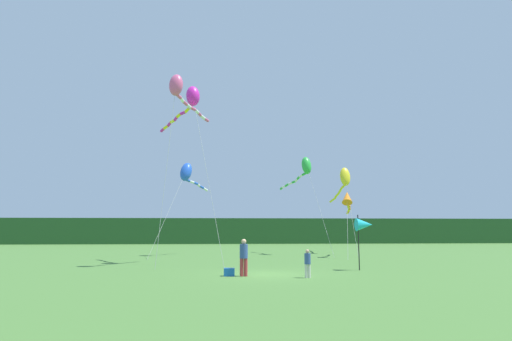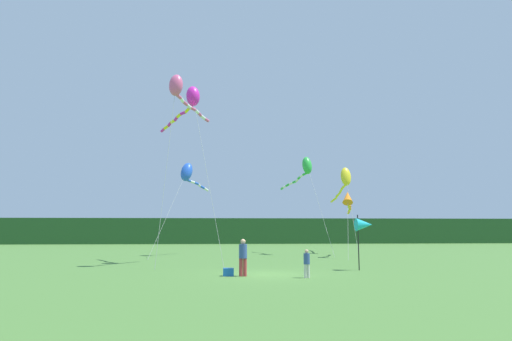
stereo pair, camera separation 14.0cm
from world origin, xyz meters
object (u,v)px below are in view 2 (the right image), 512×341
Objects in this scene: person_child at (307,262)px; banner_flag_pole at (364,225)px; cooler_box at (228,272)px; kite_magenta at (191,100)px; person_adult at (243,255)px; kite_rainbow at (179,90)px; kite_green at (305,168)px; kite_blue at (188,173)px; kite_yellow at (344,180)px; kite_orange at (348,199)px.

banner_flag_pole is at bearing 41.38° from person_child.
cooler_box is 13.31m from kite_magenta.
kite_rainbow is (-3.77, 5.58, 9.80)m from person_adult.
kite_rainbow is at bearing 135.56° from person_child.
kite_rainbow is 1.35× the size of kite_green.
banner_flag_pole is 17.74m from kite_blue.
kite_blue is at bearing -175.37° from kite_green.
kite_blue is 14.44m from kite_yellow.
person_child is (2.84, -0.90, -0.25)m from person_adult.
kite_green reaches higher than person_child.
kite_green reaches higher than banner_flag_pole.
kite_magenta is at bearing 75.54° from kite_rainbow.
person_child is 0.11× the size of kite_magenta.
person_adult is at bearing -13.86° from cooler_box.
kite_rainbow is at bearing -137.47° from kite_yellow.
kite_yellow is at bearing 69.06° from person_child.
banner_flag_pole is 0.25× the size of kite_magenta.
person_child is at bearing -16.93° from cooler_box.
kite_orange is 0.73× the size of kite_green.
kite_blue is at bearing 167.71° from kite_orange.
person_child is at bearing -17.64° from person_adult.
kite_green is at bearing 67.40° from cooler_box.
person_child is at bearing -110.94° from kite_yellow.
kite_orange is at bearing -12.29° from kite_blue.
banner_flag_pole is 15.20m from kite_green.
kite_magenta reaches higher than cooler_box.
kite_rainbow is at bearing 119.81° from cooler_box.
person_adult is at bearing -119.04° from kite_yellow.
cooler_box is at bearing -71.59° from kite_magenta.
kite_orange is at bearing 66.46° from person_child.
kite_magenta reaches higher than banner_flag_pole.
kite_blue is (-3.32, 15.76, 6.69)m from cooler_box.
banner_flag_pole is (3.81, 3.36, 1.68)m from person_child.
kite_yellow is 5.87m from kite_orange.
banner_flag_pole is at bearing -102.65° from kite_yellow.
banner_flag_pole is 0.25× the size of kite_rainbow.
kite_orange reaches higher than person_child.
person_child is at bearing -44.44° from kite_rainbow.
kite_magenta is 1.36× the size of kite_green.
kite_magenta reaches higher than kite_orange.
person_adult is 0.15× the size of kite_magenta.
kite_green is (10.23, 0.83, 0.67)m from kite_blue.
kite_blue is at bearing 128.31° from banner_flag_pole.
banner_flag_pole reaches higher than person_adult.
person_adult reaches higher than person_child.
kite_rainbow is at bearing -104.46° from kite_magenta.
kite_green is at bearing -157.32° from kite_yellow.
kite_rainbow is 11.05m from kite_blue.
cooler_box is at bearing -126.59° from kite_orange.
kite_magenta reaches higher than kite_green.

